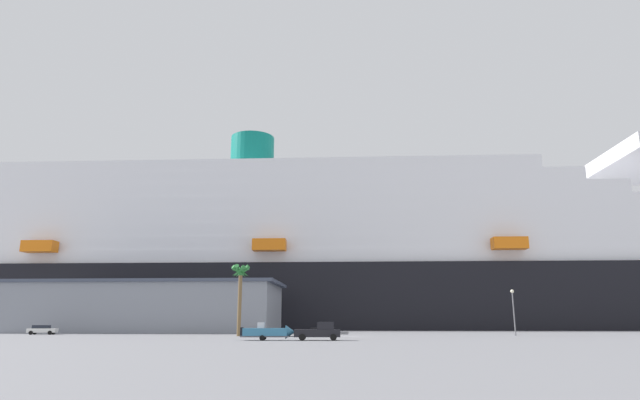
{
  "coord_description": "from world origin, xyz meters",
  "views": [
    {
      "loc": [
        -3.99,
        -81.85,
        2.44
      ],
      "look_at": [
        -4.82,
        29.01,
        28.09
      ],
      "focal_mm": 29.15,
      "sensor_mm": 36.0,
      "label": 1
    }
  ],
  "objects_px": {
    "palm_tree": "(240,279)",
    "street_lamp": "(513,305)",
    "small_boat_on_trailer": "(270,332)",
    "parked_car_black_coupe": "(323,329)",
    "parked_car_green_wagon": "(207,329)",
    "cruise_ship": "(382,262)",
    "pickup_truck": "(319,332)",
    "parked_car_white_van": "(42,330)"
  },
  "relations": [
    {
      "from": "cruise_ship",
      "to": "parked_car_green_wagon",
      "type": "distance_m",
      "value": 58.38
    },
    {
      "from": "palm_tree",
      "to": "parked_car_white_van",
      "type": "distance_m",
      "value": 36.88
    },
    {
      "from": "pickup_truck",
      "to": "parked_car_green_wagon",
      "type": "relative_size",
      "value": 1.18
    },
    {
      "from": "cruise_ship",
      "to": "parked_car_black_coupe",
      "type": "height_order",
      "value": "cruise_ship"
    },
    {
      "from": "parked_car_green_wagon",
      "to": "street_lamp",
      "type": "bearing_deg",
      "value": -16.27
    },
    {
      "from": "parked_car_black_coupe",
      "to": "parked_car_green_wagon",
      "type": "height_order",
      "value": "same"
    },
    {
      "from": "small_boat_on_trailer",
      "to": "parked_car_black_coupe",
      "type": "bearing_deg",
      "value": 79.44
    },
    {
      "from": "small_boat_on_trailer",
      "to": "palm_tree",
      "type": "height_order",
      "value": "palm_tree"
    },
    {
      "from": "cruise_ship",
      "to": "pickup_truck",
      "type": "height_order",
      "value": "cruise_ship"
    },
    {
      "from": "cruise_ship",
      "to": "parked_car_black_coupe",
      "type": "bearing_deg",
      "value": -111.07
    },
    {
      "from": "pickup_truck",
      "to": "parked_car_black_coupe",
      "type": "height_order",
      "value": "pickup_truck"
    },
    {
      "from": "pickup_truck",
      "to": "small_boat_on_trailer",
      "type": "bearing_deg",
      "value": 180.0
    },
    {
      "from": "parked_car_green_wagon",
      "to": "parked_car_black_coupe",
      "type": "bearing_deg",
      "value": -1.25
    },
    {
      "from": "cruise_ship",
      "to": "palm_tree",
      "type": "height_order",
      "value": "cruise_ship"
    },
    {
      "from": "pickup_truck",
      "to": "parked_car_white_van",
      "type": "distance_m",
      "value": 53.94
    },
    {
      "from": "palm_tree",
      "to": "parked_car_black_coupe",
      "type": "bearing_deg",
      "value": 52.99
    },
    {
      "from": "palm_tree",
      "to": "street_lamp",
      "type": "bearing_deg",
      "value": 3.22
    },
    {
      "from": "small_boat_on_trailer",
      "to": "parked_car_black_coupe",
      "type": "relative_size",
      "value": 1.68
    },
    {
      "from": "pickup_truck",
      "to": "parked_car_black_coupe",
      "type": "bearing_deg",
      "value": 89.37
    },
    {
      "from": "pickup_truck",
      "to": "palm_tree",
      "type": "distance_m",
      "value": 22.4
    },
    {
      "from": "small_boat_on_trailer",
      "to": "pickup_truck",
      "type": "bearing_deg",
      "value": -0.0
    },
    {
      "from": "pickup_truck",
      "to": "parked_car_white_van",
      "type": "height_order",
      "value": "pickup_truck"
    },
    {
      "from": "street_lamp",
      "to": "parked_car_white_van",
      "type": "relative_size",
      "value": 1.5
    },
    {
      "from": "small_boat_on_trailer",
      "to": "parked_car_green_wagon",
      "type": "height_order",
      "value": "small_boat_on_trailer"
    },
    {
      "from": "small_boat_on_trailer",
      "to": "parked_car_white_van",
      "type": "distance_m",
      "value": 48.76
    },
    {
      "from": "palm_tree",
      "to": "parked_car_green_wagon",
      "type": "xyz_separation_m",
      "value": [
        -8.7,
        17.65,
        -7.91
      ]
    },
    {
      "from": "pickup_truck",
      "to": "street_lamp",
      "type": "xyz_separation_m",
      "value": [
        30.85,
        19.3,
        3.71
      ]
    },
    {
      "from": "palm_tree",
      "to": "parked_car_white_van",
      "type": "relative_size",
      "value": 2.3
    },
    {
      "from": "parked_car_black_coupe",
      "to": "parked_car_white_van",
      "type": "xyz_separation_m",
      "value": [
        -47.93,
        -8.59,
        -0.0
      ]
    },
    {
      "from": "parked_car_green_wagon",
      "to": "parked_car_white_van",
      "type": "bearing_deg",
      "value": -160.98
    },
    {
      "from": "cruise_ship",
      "to": "parked_car_black_coupe",
      "type": "relative_size",
      "value": 64.92
    },
    {
      "from": "parked_car_green_wagon",
      "to": "small_boat_on_trailer",
      "type": "bearing_deg",
      "value": -66.09
    },
    {
      "from": "cruise_ship",
      "to": "street_lamp",
      "type": "height_order",
      "value": "cruise_ship"
    },
    {
      "from": "pickup_truck",
      "to": "parked_car_green_wagon",
      "type": "bearing_deg",
      "value": 121.65
    },
    {
      "from": "small_boat_on_trailer",
      "to": "palm_tree",
      "type": "distance_m",
      "value": 19.71
    },
    {
      "from": "cruise_ship",
      "to": "street_lamp",
      "type": "distance_m",
      "value": 59.69
    },
    {
      "from": "palm_tree",
      "to": "parked_car_white_van",
      "type": "height_order",
      "value": "palm_tree"
    },
    {
      "from": "small_boat_on_trailer",
      "to": "palm_tree",
      "type": "xyz_separation_m",
      "value": [
        -6.6,
        16.86,
        7.78
      ]
    },
    {
      "from": "parked_car_white_van",
      "to": "parked_car_green_wagon",
      "type": "distance_m",
      "value": 27.8
    },
    {
      "from": "cruise_ship",
      "to": "palm_tree",
      "type": "relative_size",
      "value": 26.4
    },
    {
      "from": "cruise_ship",
      "to": "small_boat_on_trailer",
      "type": "height_order",
      "value": "cruise_ship"
    },
    {
      "from": "street_lamp",
      "to": "parked_car_green_wagon",
      "type": "height_order",
      "value": "street_lamp"
    }
  ]
}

